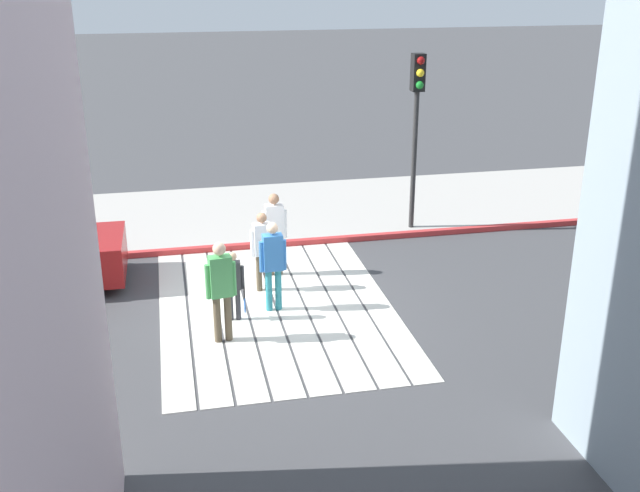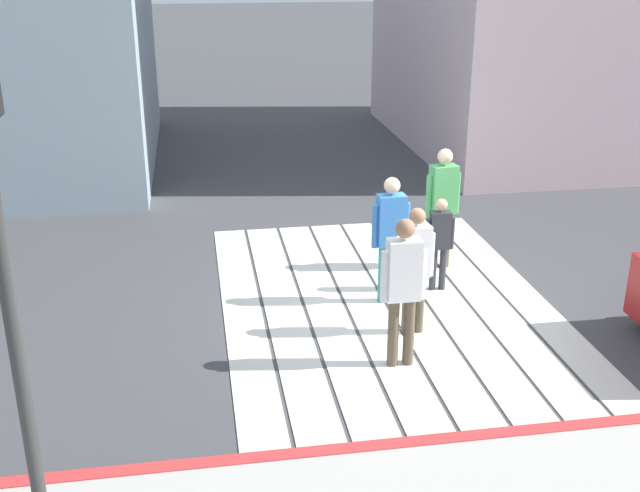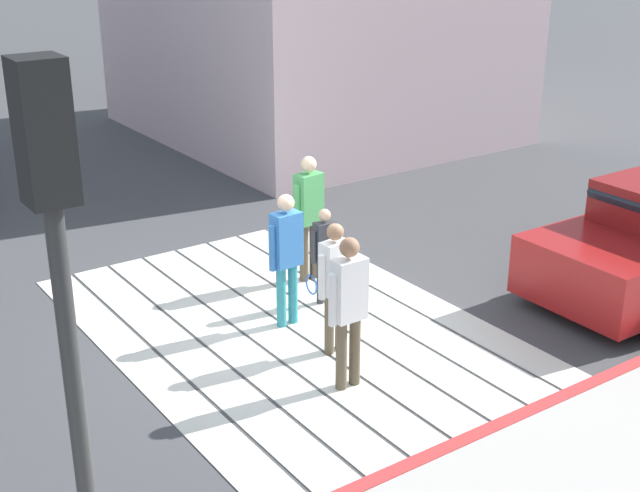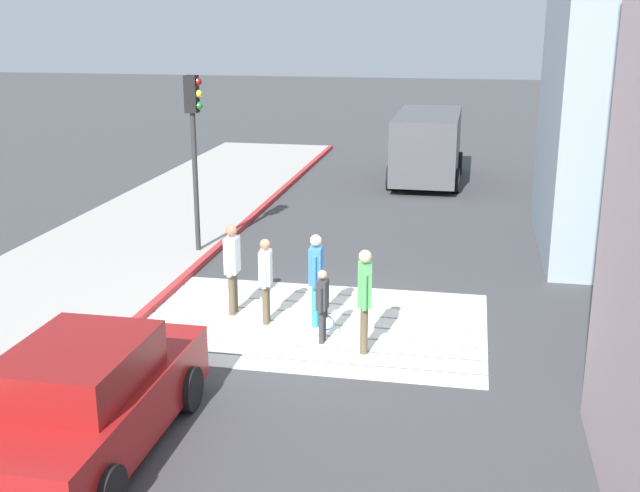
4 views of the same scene
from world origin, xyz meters
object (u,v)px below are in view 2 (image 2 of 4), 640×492
at_px(pedestrian_adult_side, 415,262).
at_px(pedestrian_child_with_racket, 439,239).
at_px(pedestrian_adult_trailing, 443,200).
at_px(pedestrian_teen_behind, 391,231).
at_px(pedestrian_adult_lead, 403,282).

distance_m(pedestrian_adult_side, pedestrian_child_with_racket, 1.40).
distance_m(pedestrian_adult_trailing, pedestrian_teen_behind, 1.47).
bearing_deg(pedestrian_teen_behind, pedestrian_adult_lead, 170.37).
bearing_deg(pedestrian_adult_trailing, pedestrian_teen_behind, 135.02).
height_order(pedestrian_adult_trailing, pedestrian_adult_side, pedestrian_adult_trailing).
bearing_deg(pedestrian_adult_lead, pedestrian_teen_behind, -9.63).
bearing_deg(pedestrian_adult_lead, pedestrian_adult_trailing, -26.00).
relative_size(pedestrian_adult_lead, pedestrian_teen_behind, 1.02).
distance_m(pedestrian_adult_trailing, pedestrian_child_with_racket, 0.88).
height_order(pedestrian_adult_lead, pedestrian_adult_trailing, pedestrian_adult_trailing).
height_order(pedestrian_adult_lead, pedestrian_child_with_racket, pedestrian_adult_lead).
xyz_separation_m(pedestrian_adult_lead, pedestrian_teen_behind, (1.68, -0.28, -0.02)).
bearing_deg(pedestrian_adult_side, pedestrian_adult_trailing, -26.21).
bearing_deg(pedestrian_teen_behind, pedestrian_adult_trailing, -44.98).
xyz_separation_m(pedestrian_adult_lead, pedestrian_adult_trailing, (2.72, -1.33, 0.03)).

